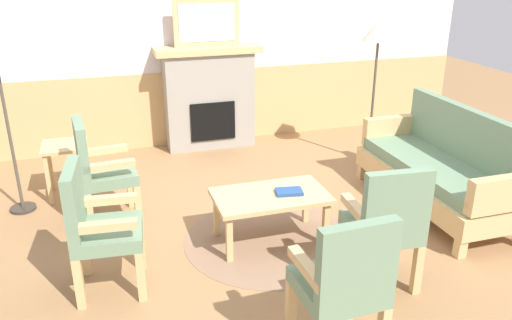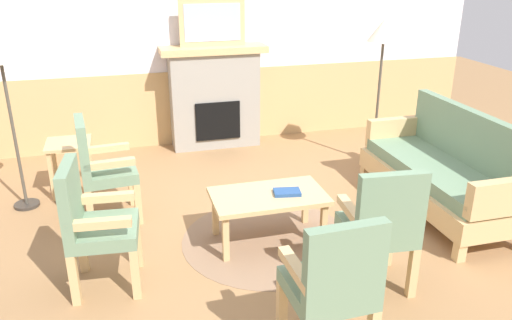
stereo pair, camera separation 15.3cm
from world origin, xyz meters
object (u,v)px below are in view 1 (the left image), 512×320
(armchair_front_left, at_px, (344,280))
(side_table, at_px, (66,155))
(fireplace, at_px, (209,96))
(book_on_table, at_px, (289,192))
(floor_lamp_by_couch, at_px, (378,39))
(couch, at_px, (439,169))
(armchair_by_window_left, at_px, (96,224))
(framed_picture, at_px, (207,23))
(armchair_front_center, at_px, (386,222))
(coffee_table, at_px, (270,200))
(armchair_near_fireplace, at_px, (99,167))

(armchair_front_left, relative_size, side_table, 1.78)
(fireplace, distance_m, armchair_front_left, 3.95)
(book_on_table, xyz_separation_m, floor_lamp_by_couch, (1.57, 1.44, 1.00))
(couch, relative_size, book_on_table, 8.08)
(book_on_table, height_order, side_table, side_table)
(armchair_by_window_left, bearing_deg, couch, 7.49)
(framed_picture, height_order, armchair_front_center, framed_picture)
(couch, height_order, armchair_by_window_left, same)
(book_on_table, relative_size, armchair_front_left, 0.23)
(framed_picture, distance_m, armchair_front_center, 3.58)
(couch, distance_m, book_on_table, 1.61)
(armchair_front_center, distance_m, side_table, 3.26)
(framed_picture, relative_size, book_on_table, 3.59)
(framed_picture, relative_size, armchair_front_center, 0.82)
(armchair_by_window_left, bearing_deg, side_table, 98.77)
(coffee_table, distance_m, book_on_table, 0.17)
(coffee_table, xyz_separation_m, armchair_near_fireplace, (-1.36, 0.78, 0.15))
(coffee_table, bearing_deg, armchair_front_center, -56.65)
(book_on_table, relative_size, armchair_near_fireplace, 0.23)
(armchair_front_left, bearing_deg, book_on_table, 82.46)
(couch, bearing_deg, coffee_table, -176.02)
(side_table, xyz_separation_m, floor_lamp_by_couch, (3.40, -0.08, 1.02))
(fireplace, bearing_deg, armchair_near_fireplace, -128.89)
(fireplace, relative_size, armchair_by_window_left, 1.33)
(coffee_table, relative_size, armchair_near_fireplace, 0.98)
(framed_picture, relative_size, coffee_table, 0.83)
(book_on_table, distance_m, floor_lamp_by_couch, 2.35)
(armchair_near_fireplace, relative_size, side_table, 1.78)
(framed_picture, relative_size, armchair_front_left, 0.82)
(framed_picture, xyz_separation_m, couch, (1.72, -2.39, -1.16))
(coffee_table, bearing_deg, armchair_front_left, -91.31)
(book_on_table, height_order, armchair_near_fireplace, armchair_near_fireplace)
(floor_lamp_by_couch, bearing_deg, armchair_near_fireplace, -168.57)
(fireplace, distance_m, book_on_table, 2.55)
(framed_picture, bearing_deg, armchair_by_window_left, -117.11)
(fireplace, distance_m, side_table, 2.00)
(armchair_by_window_left, bearing_deg, floor_lamp_by_couch, 28.53)
(coffee_table, height_order, armchair_near_fireplace, armchair_near_fireplace)
(couch, bearing_deg, armchair_front_left, -138.87)
(book_on_table, height_order, armchair_front_center, armchair_front_center)
(fireplace, height_order, armchair_near_fireplace, fireplace)
(fireplace, xyz_separation_m, armchair_front_center, (0.55, -3.38, -0.11))
(couch, xyz_separation_m, side_table, (-3.43, 1.36, 0.04))
(armchair_by_window_left, relative_size, armchair_front_center, 1.00)
(framed_picture, bearing_deg, book_on_table, -87.24)
(floor_lamp_by_couch, bearing_deg, armchair_front_left, -121.70)
(couch, bearing_deg, armchair_by_window_left, -172.51)
(coffee_table, bearing_deg, fireplace, 89.32)
(couch, xyz_separation_m, armchair_front_left, (-1.78, -1.56, 0.14))
(framed_picture, relative_size, armchair_by_window_left, 0.82)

